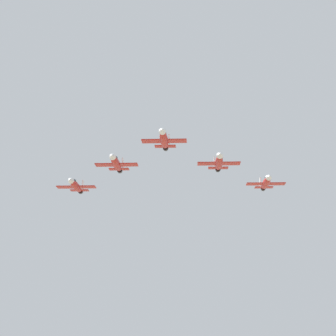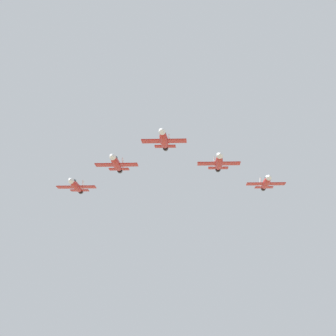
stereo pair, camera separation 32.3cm
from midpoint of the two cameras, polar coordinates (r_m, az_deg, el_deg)
name	(u,v)px [view 1 (the left image)]	position (r m, az deg, el deg)	size (l,w,h in m)	color
jet_lead	(164,139)	(173.46, -0.38, 2.30)	(12.83, 16.12, 3.86)	red
jet_left_wingman	(219,162)	(188.29, 4.05, 0.47)	(13.12, 16.63, 3.97)	red
jet_right_wingman	(116,163)	(189.68, -4.22, 0.37)	(13.24, 16.64, 3.98)	red
jet_left_outer	(266,183)	(204.18, 7.81, -1.17)	(12.69, 16.19, 3.85)	red
jet_right_outer	(76,186)	(206.68, -7.44, -1.42)	(13.04, 16.40, 3.92)	red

